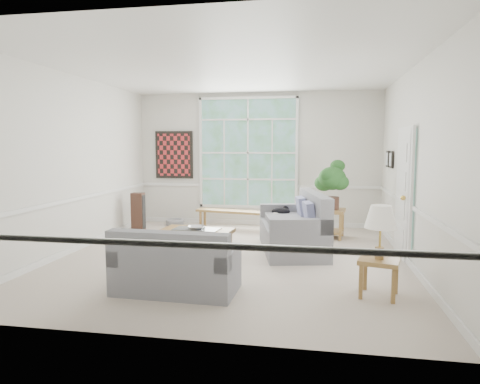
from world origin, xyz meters
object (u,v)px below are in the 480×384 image
object	(u,v)px
end_table	(330,223)
coffee_table	(197,242)
loveseat_front	(176,260)
side_table	(379,277)
loveseat_right	(292,222)

from	to	relation	value
end_table	coffee_table	bearing A→B (deg)	-140.80
loveseat_front	end_table	distance (m)	4.07
side_table	loveseat_front	bearing A→B (deg)	-174.36
loveseat_front	end_table	xyz separation A→B (m)	(1.97, 3.55, -0.12)
loveseat_front	coffee_table	bearing A→B (deg)	99.61
loveseat_right	coffee_table	bearing A→B (deg)	-171.31
end_table	side_table	distance (m)	3.35
coffee_table	side_table	distance (m)	3.08
loveseat_front	side_table	bearing A→B (deg)	7.61
loveseat_front	coffee_table	world-z (taller)	loveseat_front
loveseat_right	end_table	size ratio (longest dim) A/B	3.28
loveseat_right	end_table	world-z (taller)	loveseat_right
loveseat_front	side_table	distance (m)	2.46
loveseat_front	coffee_table	distance (m)	1.78
loveseat_front	side_table	world-z (taller)	loveseat_front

